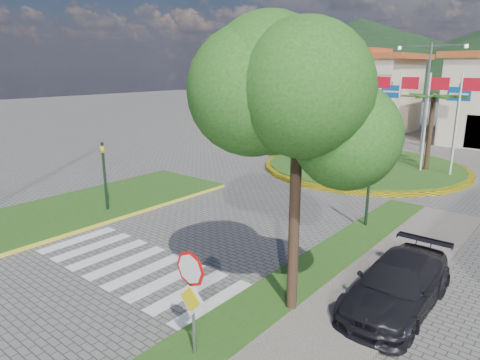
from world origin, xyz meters
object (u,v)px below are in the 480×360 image
Objects in this scene: white_van at (371,130)px; roundabout_island at (364,166)px; stop_sign at (191,288)px; car_dark_b at (468,139)px; deciduous_tree at (298,118)px; car_side_right at (398,285)px; car_dark_a at (341,136)px.

roundabout_island is at bearing -163.34° from white_van.
roundabout_island reaches higher than white_van.
stop_sign is 0.62× the size of white_van.
stop_sign reaches higher than car_dark_b.
deciduous_tree is 1.45× the size of car_side_right.
car_side_right is at bearing -160.40° from white_van.
roundabout_island is 2.71× the size of car_side_right.
car_dark_b reaches higher than car_dark_a.
stop_sign is at bearing -76.27° from roundabout_island.
white_van is at bearing 109.42° from deciduous_tree.
stop_sign is at bearing -101.18° from deciduous_tree.
car_dark_a is (-0.79, -4.45, -0.07)m from white_van.
car_dark_b is (3.13, 13.46, 0.35)m from roundabout_island.
car_dark_a is 26.95m from car_side_right.
car_dark_a is at bearing 114.02° from deciduous_tree.
white_van is 8.18m from car_dark_b.
stop_sign is 0.57× the size of car_side_right.
car_side_right reaches higher than white_van.
car_dark_a is (-5.82, 8.39, 0.35)m from roundabout_island.
roundabout_island is 13.82m from car_dark_b.
roundabout_island is 10.22m from car_dark_a.
stop_sign is 33.57m from car_dark_b.
car_dark_b is (8.95, 5.06, 0.01)m from car_dark_a.
deciduous_tree is 2.11× the size of car_dark_b.
roundabout_island is 3.94× the size of car_dark_b.
deciduous_tree is 1.58× the size of white_van.
stop_sign reaches higher than white_van.
car_dark_a is at bearing 165.20° from white_van.
roundabout_island reaches higher than car_dark_b.
car_dark_a is 10.28m from car_dark_b.
deciduous_tree reaches higher than white_van.
stop_sign is 0.39× the size of deciduous_tree.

